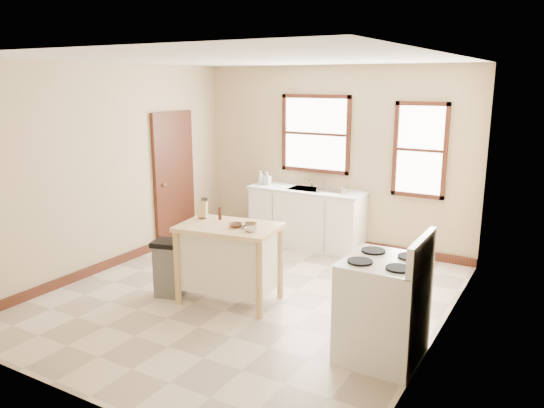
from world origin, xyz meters
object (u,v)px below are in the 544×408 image
Objects in this scene: kitchen_island at (229,263)px; bowl_a at (236,225)px; bowl_c at (251,229)px; trash_bin at (169,268)px; knife_block at (203,210)px; dish_rack at (333,188)px; soap_bottle_b at (267,178)px; soap_bottle_a at (261,177)px; bowl_b at (249,225)px; pepper_grinder at (220,213)px; gas_stove at (384,295)px.

bowl_a is (0.11, -0.02, 0.49)m from kitchen_island.
bowl_c is 0.21× the size of trash_bin.
dish_rack is at bearing 50.43° from knife_block.
soap_bottle_b is at bearing 160.85° from dish_rack.
soap_bottle_a reaches higher than soap_bottle_b.
bowl_b reaches higher than trash_bin.
soap_bottle_b is 2.32m from knife_block.
trash_bin is (-1.09, -0.15, -0.61)m from bowl_c.
knife_block is (0.43, -2.28, 0.01)m from soap_bottle_b.
soap_bottle_a is at bearing 118.43° from bowl_b.
kitchen_island is 0.62m from bowl_c.
soap_bottle_b reaches higher than bowl_b.
pepper_grinder is at bearing 138.10° from kitchen_island.
knife_block is 1.17× the size of bowl_b.
gas_stove is (2.45, -0.47, -0.42)m from knife_block.
kitchen_island is at bearing -58.00° from soap_bottle_a.
soap_bottle_b is 2.61m from kitchen_island.
gas_stove is (2.71, -0.12, 0.27)m from trash_bin.
pepper_grinder reaches higher than bowl_c.
soap_bottle_a is at bearing 81.13° from knife_block.
bowl_a is at bearing -114.31° from dish_rack.
pepper_grinder reaches higher than bowl_a.
soap_bottle_a is 1.26m from dish_rack.
bowl_a is (0.57, -0.13, -0.08)m from knife_block.
gas_stove is (2.23, -0.51, -0.39)m from pepper_grinder.
trash_bin is (-0.72, -0.24, -0.12)m from kitchen_island.
dish_rack is (1.14, 0.04, -0.05)m from soap_bottle_b.
bowl_a is at bearing 169.81° from gas_stove.
kitchen_island is 5.72× the size of knife_block.
soap_bottle_a is 1.37× the size of bowl_a.
trash_bin is at bearing -149.57° from knife_block.
bowl_c is (1.25, -2.48, -0.06)m from soap_bottle_b.
soap_bottle_a reaches higher than bowl_b.
gas_stove is at bearing -12.99° from pepper_grinder.
knife_block is at bearing 167.10° from bowl_a.
gas_stove is at bearing -18.41° from trash_bin.
knife_block is 1.22× the size of bowl_a.
knife_block reaches higher than kitchen_island.
kitchen_island is 0.77m from trash_bin.
kitchen_island is 1.64× the size of trash_bin.
dish_rack is at bearing 92.48° from bowl_c.
knife_block is at bearing -80.21° from soap_bottle_b.
bowl_c is at bearing -16.30° from bowl_a.
kitchen_island reaches higher than trash_bin.
bowl_a is 0.96× the size of bowl_b.
pepper_grinder is 0.12× the size of gas_stove.
soap_bottle_b is 1.26× the size of bowl_a.
gas_stove reaches higher than knife_block.
gas_stove is (2.88, -2.75, -0.41)m from soap_bottle_b.
trash_bin is (-0.98, -2.66, -0.63)m from dish_rack.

